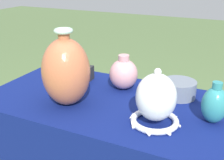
{
  "coord_description": "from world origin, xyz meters",
  "views": [
    {
      "loc": [
        0.46,
        -0.97,
        1.29
      ],
      "look_at": [
        0.03,
        -0.07,
        0.89
      ],
      "focal_mm": 45.0,
      "sensor_mm": 36.0,
      "label": 1
    }
  ],
  "objects_px": {
    "mosaic_tile_box": "(74,73)",
    "jar_round_teal": "(215,105)",
    "vase_dome_bell": "(156,101)",
    "jar_round_rose": "(124,74)",
    "pot_squat_slate": "(179,89)",
    "vase_tall_bulbous": "(66,71)"
  },
  "relations": [
    {
      "from": "mosaic_tile_box",
      "to": "jar_round_teal",
      "type": "relative_size",
      "value": 1.11
    },
    {
      "from": "mosaic_tile_box",
      "to": "vase_dome_bell",
      "type": "bearing_deg",
      "value": -29.62
    },
    {
      "from": "jar_round_rose",
      "to": "vase_dome_bell",
      "type": "bearing_deg",
      "value": -46.94
    },
    {
      "from": "mosaic_tile_box",
      "to": "pot_squat_slate",
      "type": "bearing_deg",
      "value": -0.73
    },
    {
      "from": "vase_dome_bell",
      "to": "mosaic_tile_box",
      "type": "distance_m",
      "value": 0.55
    },
    {
      "from": "jar_round_rose",
      "to": "pot_squat_slate",
      "type": "distance_m",
      "value": 0.26
    },
    {
      "from": "jar_round_teal",
      "to": "pot_squat_slate",
      "type": "bearing_deg",
      "value": 134.92
    },
    {
      "from": "vase_tall_bulbous",
      "to": "vase_dome_bell",
      "type": "bearing_deg",
      "value": -0.3
    },
    {
      "from": "mosaic_tile_box",
      "to": "jar_round_rose",
      "type": "xyz_separation_m",
      "value": [
        0.26,
        0.01,
        0.04
      ]
    },
    {
      "from": "vase_dome_bell",
      "to": "jar_round_rose",
      "type": "height_order",
      "value": "vase_dome_bell"
    },
    {
      "from": "mosaic_tile_box",
      "to": "pot_squat_slate",
      "type": "xyz_separation_m",
      "value": [
        0.52,
        0.03,
        0.0
      ]
    },
    {
      "from": "vase_dome_bell",
      "to": "jar_round_rose",
      "type": "relative_size",
      "value": 1.32
    },
    {
      "from": "vase_tall_bulbous",
      "to": "pot_squat_slate",
      "type": "height_order",
      "value": "vase_tall_bulbous"
    },
    {
      "from": "jar_round_teal",
      "to": "jar_round_rose",
      "type": "xyz_separation_m",
      "value": [
        -0.42,
        0.14,
        0.0
      ]
    },
    {
      "from": "vase_dome_bell",
      "to": "pot_squat_slate",
      "type": "distance_m",
      "value": 0.27
    },
    {
      "from": "vase_tall_bulbous",
      "to": "jar_round_teal",
      "type": "distance_m",
      "value": 0.57
    },
    {
      "from": "vase_tall_bulbous",
      "to": "pot_squat_slate",
      "type": "bearing_deg",
      "value": 33.42
    },
    {
      "from": "jar_round_teal",
      "to": "pot_squat_slate",
      "type": "relative_size",
      "value": 1.06
    },
    {
      "from": "jar_round_teal",
      "to": "jar_round_rose",
      "type": "bearing_deg",
      "value": 161.0
    },
    {
      "from": "vase_dome_bell",
      "to": "jar_round_rose",
      "type": "distance_m",
      "value": 0.34
    },
    {
      "from": "vase_dome_bell",
      "to": "jar_round_rose",
      "type": "bearing_deg",
      "value": 133.06
    },
    {
      "from": "vase_dome_bell",
      "to": "pot_squat_slate",
      "type": "relative_size",
      "value": 1.44
    }
  ]
}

